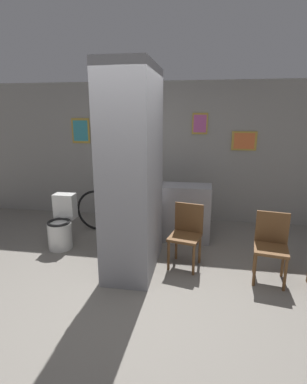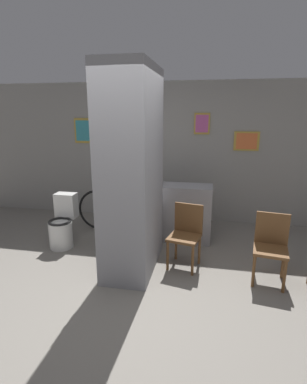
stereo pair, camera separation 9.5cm
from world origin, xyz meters
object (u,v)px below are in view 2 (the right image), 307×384
Objects in this scene: toilet at (63,225)px; chair_near_pillar at (186,232)px; chair_by_doorway at (271,245)px; bottle_tall at (160,176)px; bicycle at (128,211)px.

chair_near_pillar is at bearing -7.59° from toilet.
chair_by_doorway is (3.01, -0.45, 0.13)m from toilet.
bottle_tall reaches higher than chair_by_doorway.
toilet is 2.36× the size of bottle_tall.
chair_near_pillar is 1.18m from bottle_tall.
chair_near_pillar is 0.47× the size of bicycle.
chair_by_doorway is at bearing -34.83° from bottle_tall.
toilet is at bearing -155.89° from bottle_tall.
chair_by_doorway is 2.48× the size of bottle_tall.
toilet is at bearing -175.46° from chair_near_pillar.
chair_near_pillar is 1.07m from chair_by_doorway.
chair_by_doorway is 2.00m from bottle_tall.
chair_near_pillar and chair_by_doorway have the same top height.
chair_by_doorway is (1.06, -0.19, 0.00)m from chair_near_pillar.
chair_by_doorway is 2.46m from bicycle.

